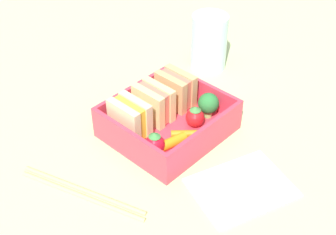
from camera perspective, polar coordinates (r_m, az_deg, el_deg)
The scene contains 14 objects.
ground_plane at distance 70.00cm, azimuth 0.00°, elevation -2.37°, with size 120.00×120.00×2.00cm, color #B4C884.
bento_tray at distance 68.96cm, azimuth 0.00°, elevation -1.36°, with size 16.15×14.61×1.20cm, color #E1384C.
bento_rim at distance 67.37cm, azimuth 0.00°, elevation 0.29°, with size 16.15×14.61×3.86cm.
sandwich_left at distance 65.95cm, azimuth -4.67°, elevation -0.05°, with size 3.45×5.76×5.29cm.
sandwich_center_left at distance 68.52cm, azimuth -1.76°, elevation 1.78°, with size 3.45×5.76×5.29cm.
sandwich_center at distance 71.32cm, azimuth 0.94°, elevation 3.46°, with size 3.45×5.76×5.29cm.
strawberry_far_left at distance 63.31cm, azimuth -1.62°, elevation -3.20°, with size 2.79×2.79×3.39cm.
carrot_stick_far_left at distance 64.66cm, azimuth 0.42°, elevation -3.06°, with size 1.44×1.44×4.57cm, color orange.
carrot_stick_left at distance 66.30cm, azimuth 2.13°, elevation -2.08°, with size 1.03×1.03×4.36cm, color orange.
strawberry_left at distance 67.81cm, azimuth 3.32°, elevation 0.05°, with size 2.78×2.78×3.38cm.
broccoli_floret at distance 69.17cm, azimuth 4.95°, elevation 1.67°, with size 3.13×3.13×3.96cm.
chopstick_pair at distance 61.23cm, azimuth -10.32°, elevation -8.93°, with size 6.94×17.92×0.70cm.
drinking_glass at distance 81.61cm, azimuth 5.02°, elevation 9.12°, with size 6.17×6.17×9.83cm, color silver.
folded_napkin at distance 61.80cm, azimuth 8.96°, elevation -8.36°, with size 12.48×9.47×0.40cm, color silver.
Camera 1 is at (-38.58, -36.10, 44.92)cm, focal length 50.00 mm.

